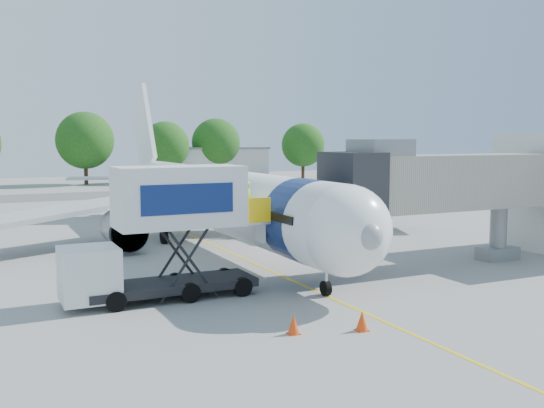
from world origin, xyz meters
name	(u,v)px	position (x,y,z in m)	size (l,w,h in m)	color
ground	(239,257)	(0.00, 0.00, 0.00)	(160.00, 160.00, 0.00)	gray
guidance_line	(239,257)	(0.00, 0.00, 0.01)	(0.15, 70.00, 0.01)	yellow
taxiway_strip	(101,195)	(0.00, 42.00, 0.00)	(120.00, 10.00, 0.01)	#59595B
aircraft	(213,198)	(0.00, 4.12, 2.95)	(34.17, 37.73, 11.35)	white
jet_bridge	(436,184)	(7.99, -7.00, 4.34)	(13.90, 3.20, 6.60)	#A2978A
catering_hiloader	(164,233)	(-6.27, -7.00, 2.76)	(8.50, 2.44, 5.50)	black
ground_tug	(491,337)	(0.34, -18.34, 0.80)	(4.05, 2.50, 1.52)	silver
safety_cone_a	(362,321)	(-1.32, -14.12, 0.34)	(0.44, 0.44, 0.70)	#ED3E0C
safety_cone_b	(294,325)	(-3.62, -13.40, 0.32)	(0.42, 0.42, 0.66)	#ED3E0C
outbuilding_right	(215,163)	(22.00, 62.00, 2.66)	(16.40, 7.40, 5.30)	silver
tree_d	(85,140)	(1.14, 59.86, 6.40)	(8.27, 8.27, 10.54)	#382314
tree_e	(165,146)	(12.65, 58.56, 5.62)	(7.27, 7.27, 9.27)	#382314
tree_f	(216,143)	(21.55, 60.45, 6.00)	(7.76, 7.76, 9.89)	#382314
tree_g	(303,145)	(36.23, 58.18, 5.59)	(7.22, 7.22, 9.21)	#382314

